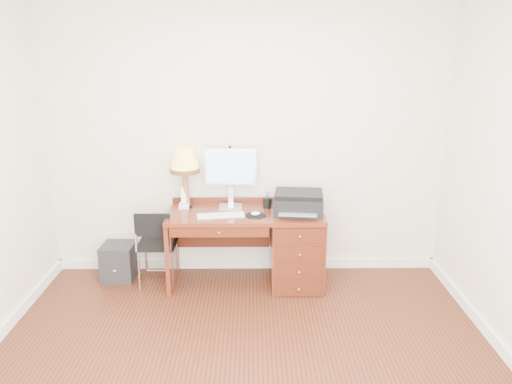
{
  "coord_description": "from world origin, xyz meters",
  "views": [
    {
      "loc": [
        0.06,
        -3.17,
        2.3
      ],
      "look_at": [
        0.1,
        1.2,
        1.01
      ],
      "focal_mm": 35.0,
      "sensor_mm": 36.0,
      "label": 1
    }
  ],
  "objects_px": {
    "equipment_box": "(119,262)",
    "printer": "(298,202)",
    "leg_lamp": "(185,164)",
    "desk": "(279,244)",
    "phone": "(184,202)",
    "monitor": "(230,170)",
    "chair": "(156,240)"
  },
  "relations": [
    {
      "from": "desk",
      "to": "phone",
      "type": "xyz_separation_m",
      "value": [
        -0.93,
        0.13,
        0.4
      ]
    },
    {
      "from": "desk",
      "to": "equipment_box",
      "type": "bearing_deg",
      "value": 176.6
    },
    {
      "from": "leg_lamp",
      "to": "phone",
      "type": "distance_m",
      "value": 0.38
    },
    {
      "from": "desk",
      "to": "leg_lamp",
      "type": "height_order",
      "value": "leg_lamp"
    },
    {
      "from": "desk",
      "to": "monitor",
      "type": "bearing_deg",
      "value": 159.16
    },
    {
      "from": "desk",
      "to": "phone",
      "type": "bearing_deg",
      "value": 172.22
    },
    {
      "from": "desk",
      "to": "leg_lamp",
      "type": "xyz_separation_m",
      "value": [
        -0.92,
        0.15,
        0.78
      ]
    },
    {
      "from": "equipment_box",
      "to": "leg_lamp",
      "type": "bearing_deg",
      "value": 6.52
    },
    {
      "from": "printer",
      "to": "equipment_box",
      "type": "distance_m",
      "value": 1.92
    },
    {
      "from": "equipment_box",
      "to": "printer",
      "type": "bearing_deg",
      "value": -1.92
    },
    {
      "from": "printer",
      "to": "leg_lamp",
      "type": "bearing_deg",
      "value": 176.85
    },
    {
      "from": "printer",
      "to": "phone",
      "type": "relative_size",
      "value": 2.41
    },
    {
      "from": "printer",
      "to": "leg_lamp",
      "type": "distance_m",
      "value": 1.16
    },
    {
      "from": "leg_lamp",
      "to": "desk",
      "type": "bearing_deg",
      "value": -9.31
    },
    {
      "from": "leg_lamp",
      "to": "phone",
      "type": "height_order",
      "value": "leg_lamp"
    },
    {
      "from": "monitor",
      "to": "phone",
      "type": "distance_m",
      "value": 0.56
    },
    {
      "from": "printer",
      "to": "phone",
      "type": "xyz_separation_m",
      "value": [
        -1.12,
        0.16,
        -0.04
      ]
    },
    {
      "from": "leg_lamp",
      "to": "equipment_box",
      "type": "height_order",
      "value": "leg_lamp"
    },
    {
      "from": "desk",
      "to": "monitor",
      "type": "height_order",
      "value": "monitor"
    },
    {
      "from": "monitor",
      "to": "chair",
      "type": "bearing_deg",
      "value": -159.94
    },
    {
      "from": "chair",
      "to": "equipment_box",
      "type": "distance_m",
      "value": 0.54
    },
    {
      "from": "monitor",
      "to": "chair",
      "type": "xyz_separation_m",
      "value": [
        -0.72,
        -0.25,
        -0.64
      ]
    },
    {
      "from": "desk",
      "to": "equipment_box",
      "type": "relative_size",
      "value": 4.06
    },
    {
      "from": "chair",
      "to": "desk",
      "type": "bearing_deg",
      "value": 3.65
    },
    {
      "from": "leg_lamp",
      "to": "chair",
      "type": "xyz_separation_m",
      "value": [
        -0.28,
        -0.22,
        -0.71
      ]
    },
    {
      "from": "chair",
      "to": "equipment_box",
      "type": "relative_size",
      "value": 2.15
    },
    {
      "from": "leg_lamp",
      "to": "chair",
      "type": "distance_m",
      "value": 0.79
    },
    {
      "from": "phone",
      "to": "leg_lamp",
      "type": "bearing_deg",
      "value": 45.65
    },
    {
      "from": "monitor",
      "to": "printer",
      "type": "distance_m",
      "value": 0.74
    },
    {
      "from": "leg_lamp",
      "to": "phone",
      "type": "bearing_deg",
      "value": -130.93
    },
    {
      "from": "leg_lamp",
      "to": "phone",
      "type": "xyz_separation_m",
      "value": [
        -0.02,
        -0.02,
        -0.38
      ]
    },
    {
      "from": "monitor",
      "to": "chair",
      "type": "relative_size",
      "value": 0.74
    }
  ]
}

